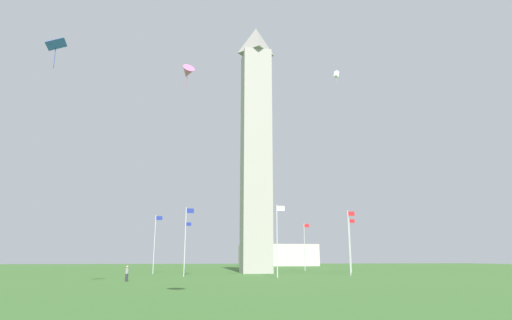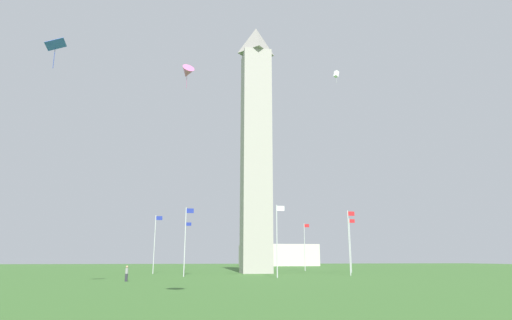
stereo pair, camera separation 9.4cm
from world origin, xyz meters
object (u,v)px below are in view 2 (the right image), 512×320
object	(u,v)px
obelisk_monument	(256,142)
flagpole_ne	(305,245)
flagpole_e	(243,245)
distant_building	(278,255)
flagpole_nw	(349,240)
flagpole_se	(185,244)
flagpole_s	(155,242)
flagpole_sw	(185,238)
kite_blue_diamond	(56,45)
kite_pink_delta	(187,72)
kite_white_box	(336,74)
person_gray_shirt	(127,274)
flagpole_w	(277,237)
flagpole_n	(350,243)

from	to	relation	value
obelisk_monument	flagpole_ne	distance (m)	24.07
flagpole_ne	flagpole_e	distance (m)	12.71
distant_building	flagpole_nw	bearing A→B (deg)	-95.01
flagpole_se	flagpole_s	distance (m)	12.71
obelisk_monument	flagpole_sw	xyz separation A→B (m)	(-11.69, -11.74, -17.38)
flagpole_nw	kite_blue_diamond	bearing A→B (deg)	-142.27
obelisk_monument	kite_pink_delta	xyz separation A→B (m)	(-12.21, -25.86, 0.54)
kite_white_box	person_gray_shirt	bearing A→B (deg)	-168.14
kite_white_box	distant_building	world-z (taller)	kite_white_box
flagpole_e	flagpole_w	world-z (taller)	same
kite_pink_delta	kite_white_box	bearing A→B (deg)	22.72
flagpole_w	flagpole_e	bearing A→B (deg)	90.00
flagpole_e	kite_pink_delta	world-z (taller)	kite_pink_delta
flagpole_e	flagpole_nw	xyz separation A→B (m)	(11.74, -28.35, 0.00)
flagpole_w	kite_pink_delta	bearing A→B (deg)	-142.98
flagpole_se	distant_building	distance (m)	65.62
distant_building	flagpole_s	bearing A→B (deg)	-116.97
flagpole_s	flagpole_w	size ratio (longest dim) A/B	1.00
flagpole_ne	flagpole_w	size ratio (longest dim) A/B	1.00
flagpole_s	kite_white_box	size ratio (longest dim) A/B	4.76
flagpole_n	flagpole_sw	xyz separation A→B (m)	(-28.35, -11.74, 0.00)
flagpole_se	person_gray_shirt	size ratio (longest dim) A/B	5.66
person_gray_shirt	flagpole_se	bearing A→B (deg)	1.68
flagpole_ne	distant_building	world-z (taller)	flagpole_ne
flagpole_e	kite_white_box	size ratio (longest dim) A/B	4.76
flagpole_s	kite_white_box	bearing A→B (deg)	-33.62
kite_blue_diamond	distant_building	world-z (taller)	kite_blue_diamond
flagpole_n	flagpole_s	size ratio (longest dim) A/B	1.00
distant_building	flagpole_se	bearing A→B (deg)	-117.84
flagpole_e	distant_building	bearing A→B (deg)	70.43
flagpole_se	flagpole_sw	distance (m)	23.48
kite_white_box	flagpole_s	bearing A→B (deg)	146.38
obelisk_monument	flagpole_n	distance (m)	24.08
flagpole_sw	flagpole_nw	xyz separation A→B (m)	(23.48, -0.00, 0.00)
flagpole_s	flagpole_w	xyz separation A→B (m)	(16.61, -16.61, 0.00)
flagpole_se	flagpole_ne	bearing A→B (deg)	0.00
flagpole_nw	kite_pink_delta	world-z (taller)	kite_pink_delta
kite_white_box	kite_blue_diamond	size ratio (longest dim) A/B	0.83
flagpole_e	flagpole_se	size ratio (longest dim) A/B	1.00
flagpole_ne	person_gray_shirt	xyz separation A→B (m)	(-29.54, -34.34, -4.22)
flagpole_se	kite_pink_delta	world-z (taller)	kite_pink_delta
flagpole_w	distant_building	distance (m)	88.41
kite_blue_diamond	flagpole_e	bearing A→B (deg)	67.74
obelisk_monument	kite_white_box	distance (m)	20.13
flagpole_se	flagpole_s	xyz separation A→B (m)	(-4.86, -11.74, 0.00)
person_gray_shirt	kite_white_box	distance (m)	38.83
obelisk_monument	distant_building	xyz separation A→B (m)	(18.94, 69.75, -18.96)
obelisk_monument	flagpole_nw	size ratio (longest dim) A/B	4.84
flagpole_ne	person_gray_shirt	size ratio (longest dim) A/B	5.66
obelisk_monument	flagpole_sw	size ratio (longest dim) A/B	4.84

